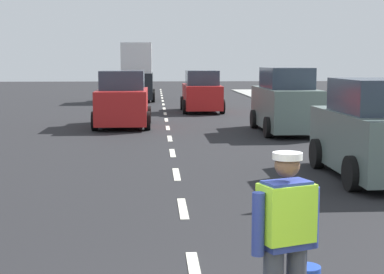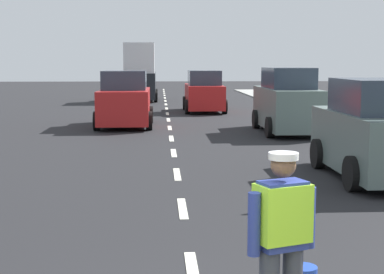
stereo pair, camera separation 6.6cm
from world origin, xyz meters
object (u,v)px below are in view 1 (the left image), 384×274
at_px(delivery_truck, 137,75).
at_px(car_oncoming_second, 123,101).
at_px(road_worker, 288,235).
at_px(car_parked_curbside, 374,133).
at_px(car_outgoing_far, 202,93).
at_px(car_parked_far, 285,103).

distance_m(delivery_truck, car_oncoming_second, 14.47).
height_order(road_worker, delivery_truck, delivery_truck).
xyz_separation_m(delivery_truck, car_parked_curbside, (5.66, -24.76, -0.64)).
height_order(car_outgoing_far, car_parked_far, car_parked_far).
distance_m(road_worker, delivery_truck, 31.86).
bearing_deg(car_parked_far, road_worker, -102.37).
bearing_deg(delivery_truck, car_oncoming_second, -90.44).
xyz_separation_m(car_parked_curbside, car_outgoing_far, (-2.29, 16.69, -0.04)).
xyz_separation_m(car_outgoing_far, car_parked_far, (2.20, -8.65, 0.11)).
xyz_separation_m(road_worker, car_oncoming_second, (-2.38, 17.32, 0.04)).
bearing_deg(road_worker, car_parked_curbside, 64.15).
height_order(road_worker, car_parked_curbside, car_parked_curbside).
height_order(car_oncoming_second, car_outgoing_far, car_oncoming_second).
xyz_separation_m(delivery_truck, car_parked_far, (5.57, -16.72, -0.57)).
bearing_deg(road_worker, car_outgoing_far, 87.34).
bearing_deg(car_parked_far, car_parked_curbside, -89.32).
bearing_deg(car_outgoing_far, road_worker, -92.66).
relative_size(car_oncoming_second, car_parked_far, 0.90).
distance_m(road_worker, car_parked_far, 15.40).
distance_m(car_parked_curbside, car_oncoming_second, 11.82).
relative_size(car_parked_curbside, car_outgoing_far, 0.99).
height_order(car_parked_curbside, car_outgoing_far, car_parked_curbside).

